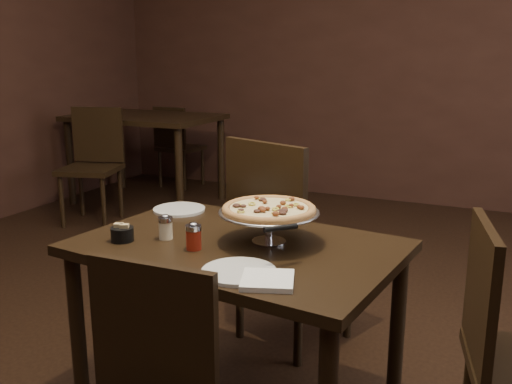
% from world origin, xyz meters
% --- Properties ---
extents(room, '(6.04, 7.04, 2.84)m').
position_xyz_m(room, '(0.06, 0.03, 1.40)').
color(room, black).
rests_on(room, ground).
extents(dining_table, '(1.19, 0.87, 0.70)m').
position_xyz_m(dining_table, '(0.02, -0.06, 0.61)').
color(dining_table, black).
rests_on(dining_table, ground).
extents(background_table, '(1.29, 0.86, 0.81)m').
position_xyz_m(background_table, '(-2.20, 2.50, 0.70)').
color(background_table, black).
rests_on(background_table, ground).
extents(pizza_stand, '(0.36, 0.36, 0.15)m').
position_xyz_m(pizza_stand, '(0.12, -0.00, 0.82)').
color(pizza_stand, silver).
rests_on(pizza_stand, dining_table).
extents(parmesan_shaker, '(0.05, 0.05, 0.09)m').
position_xyz_m(parmesan_shaker, '(-0.24, -0.13, 0.74)').
color(parmesan_shaker, beige).
rests_on(parmesan_shaker, dining_table).
extents(pepper_flake_shaker, '(0.06, 0.06, 0.10)m').
position_xyz_m(pepper_flake_shaker, '(-0.09, -0.18, 0.74)').
color(pepper_flake_shaker, maroon).
rests_on(pepper_flake_shaker, dining_table).
extents(packet_caddy, '(0.08, 0.08, 0.06)m').
position_xyz_m(packet_caddy, '(-0.37, -0.21, 0.72)').
color(packet_caddy, black).
rests_on(packet_caddy, dining_table).
extents(napkin_stack, '(0.19, 0.19, 0.02)m').
position_xyz_m(napkin_stack, '(0.26, -0.35, 0.71)').
color(napkin_stack, white).
rests_on(napkin_stack, dining_table).
extents(plate_left, '(0.22, 0.22, 0.01)m').
position_xyz_m(plate_left, '(-0.40, 0.22, 0.70)').
color(plate_left, silver).
rests_on(plate_left, dining_table).
extents(plate_near, '(0.23, 0.23, 0.01)m').
position_xyz_m(plate_near, '(0.15, -0.32, 0.70)').
color(plate_near, silver).
rests_on(plate_near, dining_table).
extents(serving_spatula, '(0.15, 0.15, 0.02)m').
position_xyz_m(serving_spatula, '(0.24, -0.18, 0.82)').
color(serving_spatula, silver).
rests_on(serving_spatula, pizza_stand).
extents(chair_far, '(0.59, 0.59, 0.99)m').
position_xyz_m(chair_far, '(-0.04, 0.54, 0.54)').
color(chair_far, black).
rests_on(chair_far, ground).
extents(bg_chair_far, '(0.42, 0.42, 0.83)m').
position_xyz_m(bg_chair_far, '(-2.27, 3.13, 0.46)').
color(bg_chair_far, black).
rests_on(bg_chair_far, ground).
extents(bg_chair_near, '(0.54, 0.54, 0.93)m').
position_xyz_m(bg_chair_near, '(-2.24, 1.82, 0.51)').
color(bg_chair_near, black).
rests_on(bg_chair_near, ground).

